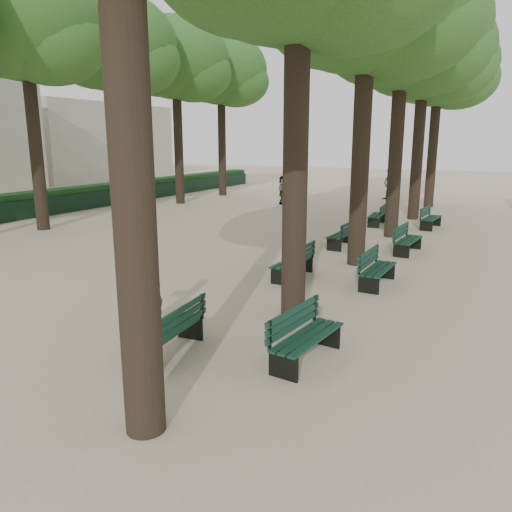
% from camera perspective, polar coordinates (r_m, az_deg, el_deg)
% --- Properties ---
extents(ground, '(120.00, 120.00, 0.00)m').
position_cam_1_polar(ground, '(9.29, -11.90, -10.64)').
color(ground, beige).
rests_on(ground, ground).
extents(tree_central_3, '(6.00, 6.00, 9.95)m').
position_cam_1_polar(tree_central_3, '(20.36, 16.51, 23.82)').
color(tree_central_3, '#33261C').
rests_on(tree_central_3, ground).
extents(tree_central_4, '(6.00, 6.00, 9.95)m').
position_cam_1_polar(tree_central_4, '(25.20, 18.75, 21.49)').
color(tree_central_4, '#33261C').
rests_on(tree_central_4, ground).
extents(tree_central_5, '(6.00, 6.00, 9.95)m').
position_cam_1_polar(tree_central_5, '(30.10, 20.22, 19.91)').
color(tree_central_5, '#33261C').
rests_on(tree_central_5, ground).
extents(tree_far_2, '(6.00, 6.00, 10.45)m').
position_cam_1_polar(tree_far_2, '(23.15, -25.04, 23.05)').
color(tree_far_2, '#33261C').
rests_on(tree_far_2, ground).
extents(tree_far_3, '(6.00, 6.00, 10.45)m').
position_cam_1_polar(tree_far_3, '(26.58, -15.98, 22.28)').
color(tree_far_3, '#33261C').
rests_on(tree_far_3, ground).
extents(tree_far_4, '(6.00, 6.00, 10.45)m').
position_cam_1_polar(tree_far_4, '(30.45, -9.18, 21.36)').
color(tree_far_4, '#33261C').
rests_on(tree_far_4, ground).
extents(tree_far_5, '(6.00, 6.00, 10.45)m').
position_cam_1_polar(tree_far_5, '(34.62, -4.03, 20.47)').
color(tree_far_5, '#33261C').
rests_on(tree_far_5, ground).
extents(bench_left_0, '(0.73, 1.84, 0.92)m').
position_cam_1_polar(bench_left_0, '(9.00, -9.98, -9.47)').
color(bench_left_0, black).
rests_on(bench_left_0, ground).
extents(bench_left_1, '(0.65, 1.82, 0.92)m').
position_cam_1_polar(bench_left_1, '(13.71, 4.19, -1.39)').
color(bench_left_1, black).
rests_on(bench_left_1, ground).
extents(bench_left_2, '(0.65, 1.82, 0.92)m').
position_cam_1_polar(bench_left_2, '(17.89, 9.78, 1.88)').
color(bench_left_2, black).
rests_on(bench_left_2, ground).
extents(bench_left_3, '(0.70, 1.84, 0.92)m').
position_cam_1_polar(bench_left_3, '(22.82, 13.62, 4.12)').
color(bench_left_3, black).
rests_on(bench_left_3, ground).
extents(bench_right_0, '(0.79, 1.86, 0.92)m').
position_cam_1_polar(bench_right_0, '(8.68, 5.83, -10.22)').
color(bench_right_0, black).
rests_on(bench_right_0, ground).
extents(bench_right_1, '(0.63, 1.82, 0.92)m').
position_cam_1_polar(bench_right_1, '(13.33, 13.72, -2.17)').
color(bench_right_1, black).
rests_on(bench_right_1, ground).
extents(bench_right_2, '(0.71, 1.84, 0.92)m').
position_cam_1_polar(bench_right_2, '(17.44, 16.97, 1.21)').
color(bench_right_2, black).
rests_on(bench_right_2, ground).
extents(bench_right_3, '(0.73, 1.84, 0.92)m').
position_cam_1_polar(bench_right_3, '(22.66, 19.35, 3.68)').
color(bench_right_3, black).
rests_on(bench_right_3, ground).
extents(man_with_map, '(0.70, 0.74, 1.68)m').
position_cam_1_polar(man_with_map, '(10.02, -12.12, -3.75)').
color(man_with_map, black).
rests_on(man_with_map, ground).
extents(pedestrian_e, '(0.36, 1.54, 1.66)m').
position_cam_1_polar(pedestrian_e, '(29.66, 3.09, 7.55)').
color(pedestrian_e, '#262628').
rests_on(pedestrian_e, ground).
extents(pedestrian_a, '(1.01, 0.62, 1.93)m').
position_cam_1_polar(pedestrian_a, '(32.72, 15.08, 7.88)').
color(pedestrian_a, '#262628').
rests_on(pedestrian_a, ground).
extents(fence, '(0.08, 42.00, 0.90)m').
position_cam_1_polar(fence, '(27.14, -22.52, 5.25)').
color(fence, black).
rests_on(fence, ground).
extents(hedge, '(1.20, 42.00, 1.20)m').
position_cam_1_polar(hedge, '(27.65, -23.50, 5.61)').
color(hedge, '#153D19').
rests_on(hedge, ground).
extents(building_far, '(12.00, 16.00, 7.00)m').
position_cam_1_polar(building_far, '(53.05, -20.20, 12.13)').
color(building_far, '#B7B2A3').
rests_on(building_far, ground).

